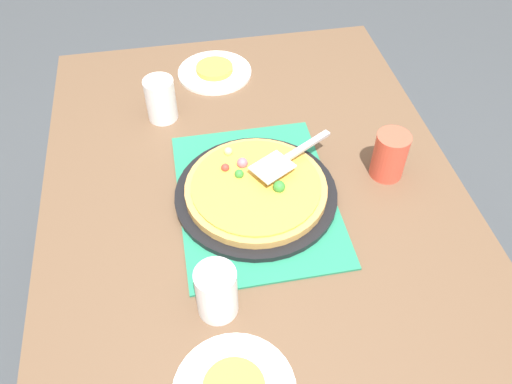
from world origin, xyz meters
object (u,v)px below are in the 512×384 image
object	(u,v)px
plate_near_left	(215,72)
pizza	(256,188)
served_slice_left	(214,69)
pizza_server	(287,158)
cup_far	(161,99)
cup_near	(390,155)
pizza_pan	(256,194)
cup_corner	(217,292)

from	to	relation	value
plate_near_left	pizza	bearing A→B (deg)	-176.60
pizza	plate_near_left	distance (m)	0.52
served_slice_left	pizza_server	size ratio (longest dim) A/B	0.50
cup_far	cup_near	bearing A→B (deg)	-121.12
pizza_pan	cup_corner	xyz separation A→B (m)	(-0.27, 0.13, 0.05)
cup_near	plate_near_left	bearing A→B (deg)	36.04
plate_near_left	pizza_server	distance (m)	0.48
pizza_pan	pizza	distance (m)	0.02
plate_near_left	cup_near	size ratio (longest dim) A/B	1.83
cup_corner	pizza_pan	bearing A→B (deg)	-24.82
pizza_server	plate_near_left	bearing A→B (deg)	13.85
pizza	served_slice_left	world-z (taller)	pizza
cup_corner	plate_near_left	bearing A→B (deg)	-6.93
pizza_pan	cup_far	world-z (taller)	cup_far
cup_near	cup_corner	world-z (taller)	same
pizza_pan	pizza	xyz separation A→B (m)	(0.00, 0.00, 0.02)
plate_near_left	pizza_server	xyz separation A→B (m)	(-0.47, -0.11, 0.06)
pizza_pan	plate_near_left	distance (m)	0.52
cup_far	pizza_server	world-z (taller)	cup_far
pizza_pan	pizza	size ratio (longest dim) A/B	1.15
pizza_pan	pizza_server	xyz separation A→B (m)	(0.05, -0.08, 0.06)
cup_far	cup_corner	xyz separation A→B (m)	(-0.61, -0.07, 0.00)
served_slice_left	cup_near	distance (m)	0.61
served_slice_left	cup_corner	bearing A→B (deg)	173.07
cup_corner	pizza_server	bearing A→B (deg)	-33.10
plate_near_left	cup_corner	distance (m)	0.80
pizza	served_slice_left	distance (m)	0.52
cup_near	pizza_server	distance (m)	0.25
pizza_pan	pizza_server	size ratio (longest dim) A/B	1.73
served_slice_left	cup_near	xyz separation A→B (m)	(-0.49, -0.36, 0.04)
plate_near_left	cup_corner	bearing A→B (deg)	173.07
pizza_pan	cup_corner	bearing A→B (deg)	155.18
plate_near_left	served_slice_left	bearing A→B (deg)	90.00
cup_near	pizza	bearing A→B (deg)	93.74
served_slice_left	cup_near	size ratio (longest dim) A/B	0.92
pizza_pan	pizza	bearing A→B (deg)	5.47
pizza_pan	cup_far	xyz separation A→B (m)	(0.34, 0.20, 0.05)
pizza	served_slice_left	xyz separation A→B (m)	(0.51, 0.03, -0.02)
pizza	cup_far	xyz separation A→B (m)	(0.34, 0.20, 0.03)
pizza_pan	cup_near	distance (m)	0.33
plate_near_left	cup_corner	size ratio (longest dim) A/B	1.83
served_slice_left	cup_far	distance (m)	0.25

